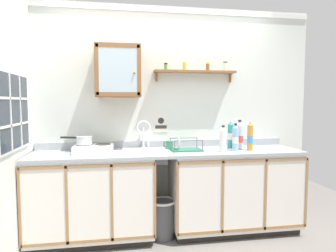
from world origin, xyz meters
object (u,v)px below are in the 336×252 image
object	(u,v)px
sink	(142,153)
bottle_detergent_teal_1	(230,135)
bottle_water_blue_4	(235,138)
trash_bin	(163,218)
saucepan	(84,140)
warning_sign	(161,123)
bottle_water_clear_3	(239,136)
wall_cabinet	(118,71)
bottle_juice_amber_2	(250,137)
dish_rack	(185,148)
mug	(169,145)
bottle_opaque_white_0	(223,139)
hot_plate_stove	(94,149)

from	to	relation	value
sink	bottle_detergent_teal_1	xyz separation A→B (m)	(1.02, 0.08, 0.16)
bottle_water_blue_4	trash_bin	xyz separation A→B (m)	(-0.79, 0.02, -0.84)
saucepan	warning_sign	distance (m)	0.88
saucepan	trash_bin	bearing A→B (deg)	-8.08
bottle_water_clear_3	wall_cabinet	distance (m)	1.51
saucepan	bottle_juice_amber_2	xyz separation A→B (m)	(1.77, -0.14, 0.01)
dish_rack	mug	bearing A→B (deg)	160.26
dish_rack	mug	xyz separation A→B (m)	(-0.17, 0.06, 0.03)
bottle_opaque_white_0	bottle_water_clear_3	size ratio (longest dim) A/B	0.86
bottle_water_clear_3	dish_rack	distance (m)	0.63
sink	hot_plate_stove	world-z (taller)	sink
bottle_detergent_teal_1	hot_plate_stove	bearing A→B (deg)	-176.90
saucepan	bottle_water_clear_3	distance (m)	1.69
bottle_opaque_white_0	wall_cabinet	size ratio (longest dim) A/B	0.52
dish_rack	bottle_detergent_teal_1	bearing A→B (deg)	8.64
saucepan	bottle_water_blue_4	size ratio (longest dim) A/B	1.10
bottle_opaque_white_0	bottle_water_blue_4	size ratio (longest dim) A/B	0.95
hot_plate_stove	warning_sign	distance (m)	0.82
bottle_juice_amber_2	dish_rack	distance (m)	0.72
hot_plate_stove	wall_cabinet	distance (m)	0.85
dish_rack	bottle_water_blue_4	bearing A→B (deg)	-11.74
bottle_water_blue_4	trash_bin	bearing A→B (deg)	178.45
wall_cabinet	warning_sign	world-z (taller)	wall_cabinet
saucepan	bottle_juice_amber_2	distance (m)	1.77
sink	wall_cabinet	size ratio (longest dim) A/B	1.09
saucepan	dish_rack	xyz separation A→B (m)	(1.07, -0.03, -0.11)
bottle_water_clear_3	mug	world-z (taller)	bottle_water_clear_3
bottle_water_blue_4	trash_bin	world-z (taller)	bottle_water_blue_4
warning_sign	trash_bin	bearing A→B (deg)	-95.07
saucepan	bottle_detergent_teal_1	distance (m)	1.62
bottle_opaque_white_0	dish_rack	xyz separation A→B (m)	(-0.38, 0.15, -0.11)
warning_sign	trash_bin	size ratio (longest dim) A/B	0.50
bottle_detergent_teal_1	warning_sign	size ratio (longest dim) A/B	1.53
bottle_water_clear_3	sink	bearing A→B (deg)	179.68
mug	wall_cabinet	xyz separation A→B (m)	(-0.54, 0.03, 0.80)
bottle_water_clear_3	mug	bearing A→B (deg)	175.41
bottle_juice_amber_2	trash_bin	world-z (taller)	bottle_juice_amber_2
mug	bottle_detergent_teal_1	bearing A→B (deg)	1.83
saucepan	dish_rack	distance (m)	1.08
bottle_detergent_teal_1	trash_bin	bearing A→B (deg)	-168.00
sink	bottle_opaque_white_0	bearing A→B (deg)	-9.94
hot_plate_stove	dish_rack	size ratio (longest dim) A/B	1.20
hot_plate_stove	trash_bin	world-z (taller)	hot_plate_stove
hot_plate_stove	dish_rack	xyz separation A→B (m)	(0.97, -0.00, -0.02)
bottle_detergent_teal_1	wall_cabinet	size ratio (longest dim) A/B	0.58
dish_rack	wall_cabinet	xyz separation A→B (m)	(-0.71, 0.09, 0.83)
bottle_juice_amber_2	warning_sign	world-z (taller)	warning_sign
saucepan	bottle_detergent_teal_1	xyz separation A→B (m)	(1.62, 0.06, 0.01)
bottle_water_clear_3	trash_bin	world-z (taller)	bottle_water_clear_3
mug	saucepan	bearing A→B (deg)	-177.83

